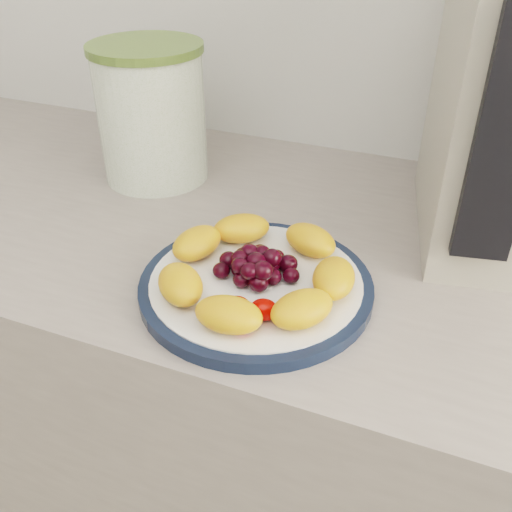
% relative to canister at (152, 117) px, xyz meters
% --- Properties ---
extents(counter, '(3.50, 0.60, 0.90)m').
position_rel_canister_xyz_m(counter, '(0.29, -0.08, -0.55)').
color(counter, '#9E9288').
rests_on(counter, floor).
extents(cabinet_face, '(3.48, 0.58, 0.84)m').
position_rel_canister_xyz_m(cabinet_face, '(0.29, -0.08, -0.58)').
color(cabinet_face, '#816449').
rests_on(cabinet_face, floor).
extents(plate_rim, '(0.27, 0.27, 0.01)m').
position_rel_canister_xyz_m(plate_rim, '(0.27, -0.23, -0.09)').
color(plate_rim, '#121D33').
rests_on(plate_rim, counter).
extents(plate_face, '(0.25, 0.25, 0.02)m').
position_rel_canister_xyz_m(plate_face, '(0.27, -0.23, -0.09)').
color(plate_face, white).
rests_on(plate_face, counter).
extents(canister, '(0.21, 0.21, 0.20)m').
position_rel_canister_xyz_m(canister, '(0.00, 0.00, 0.00)').
color(canister, '#436B16').
rests_on(canister, counter).
extents(canister_lid, '(0.22, 0.22, 0.01)m').
position_rel_canister_xyz_m(canister_lid, '(0.00, 0.00, 0.10)').
color(canister_lid, olive).
rests_on(canister_lid, canister).
extents(appliance_panel, '(0.06, 0.03, 0.27)m').
position_rel_canister_xyz_m(appliance_panel, '(0.50, -0.14, 0.09)').
color(appliance_panel, black).
rests_on(appliance_panel, appliance_body).
extents(fruit_plate, '(0.24, 0.23, 0.04)m').
position_rel_canister_xyz_m(fruit_plate, '(0.27, -0.24, -0.06)').
color(fruit_plate, orange).
rests_on(fruit_plate, plate_face).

